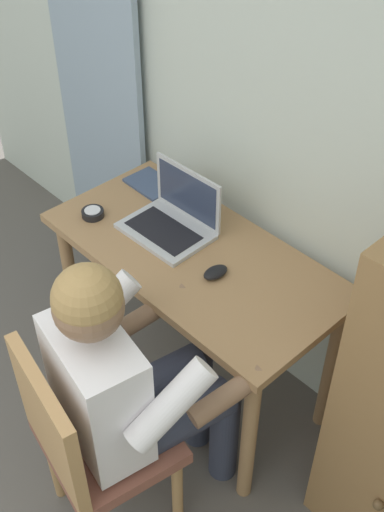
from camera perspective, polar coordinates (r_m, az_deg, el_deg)
name	(u,v)px	position (r m, az deg, el deg)	size (l,w,h in m)	color
wall_back	(313,119)	(2.24, 10.77, 11.93)	(4.80, 0.05, 2.50)	silver
curtain_panel	(95,56)	(3.00, -8.67, 17.24)	(0.61, 0.03, 2.25)	#8EA3B7
desk	(193,274)	(2.48, 0.10, -1.66)	(1.19, 0.59, 0.75)	#9E754C
chair	(88,440)	(2.18, -9.23, -15.92)	(0.48, 0.47, 0.89)	brown
person_seated	(134,380)	(2.08, -5.22, -10.94)	(0.60, 0.63, 1.20)	#33384C
laptop	(173,218)	(2.48, -1.69, 3.41)	(0.35, 0.26, 0.24)	#B7BABF
computer_mouse	(216,272)	(2.30, 2.11, -1.47)	(0.06, 0.10, 0.03)	black
desk_clock	(93,213)	(2.60, -8.84, 3.80)	(0.09, 0.09, 0.03)	black
notebook_pad	(151,184)	(2.76, -3.67, 6.45)	(0.21, 0.15, 0.01)	#3D4C6B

